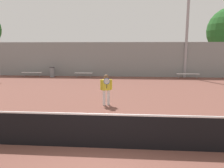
{
  "coord_description": "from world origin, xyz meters",
  "views": [
    {
      "loc": [
        0.75,
        -6.11,
        3.0
      ],
      "look_at": [
        -0.2,
        6.07,
        0.92
      ],
      "focal_mm": 35.0,
      "sensor_mm": 36.0,
      "label": 1
    }
  ],
  "objects_px": {
    "bench_courtside_near": "(32,73)",
    "bench_by_gate": "(188,74)",
    "tennis_net": "(103,131)",
    "light_pole_near_left": "(188,14)",
    "bench_courtside_far": "(84,73)",
    "trash_bin": "(52,72)",
    "tennis_player": "(106,88)"
  },
  "relations": [
    {
      "from": "bench_by_gate",
      "to": "light_pole_near_left",
      "type": "height_order",
      "value": "light_pole_near_left"
    },
    {
      "from": "tennis_player",
      "to": "bench_by_gate",
      "type": "bearing_deg",
      "value": 45.22
    },
    {
      "from": "bench_courtside_far",
      "to": "trash_bin",
      "type": "distance_m",
      "value": 3.24
    },
    {
      "from": "bench_by_gate",
      "to": "light_pole_near_left",
      "type": "bearing_deg",
      "value": 96.98
    },
    {
      "from": "tennis_net",
      "to": "light_pole_near_left",
      "type": "height_order",
      "value": "light_pole_near_left"
    },
    {
      "from": "tennis_net",
      "to": "tennis_player",
      "type": "distance_m",
      "value": 4.9
    },
    {
      "from": "tennis_player",
      "to": "bench_courtside_near",
      "type": "bearing_deg",
      "value": 118.7
    },
    {
      "from": "tennis_player",
      "to": "bench_courtside_far",
      "type": "relative_size",
      "value": 0.92
    },
    {
      "from": "tennis_player",
      "to": "bench_courtside_near",
      "type": "xyz_separation_m",
      "value": [
        -8.68,
        10.32,
        -0.5
      ]
    },
    {
      "from": "bench_courtside_far",
      "to": "trash_bin",
      "type": "relative_size",
      "value": 1.78
    },
    {
      "from": "light_pole_near_left",
      "to": "trash_bin",
      "type": "relative_size",
      "value": 10.88
    },
    {
      "from": "bench_courtside_near",
      "to": "bench_by_gate",
      "type": "relative_size",
      "value": 0.95
    },
    {
      "from": "light_pole_near_left",
      "to": "trash_bin",
      "type": "bearing_deg",
      "value": -176.73
    },
    {
      "from": "bench_courtside_far",
      "to": "bench_by_gate",
      "type": "bearing_deg",
      "value": 0.0
    },
    {
      "from": "tennis_player",
      "to": "trash_bin",
      "type": "distance_m",
      "value": 12.34
    },
    {
      "from": "light_pole_near_left",
      "to": "tennis_net",
      "type": "bearing_deg",
      "value": -111.43
    },
    {
      "from": "bench_courtside_near",
      "to": "bench_by_gate",
      "type": "distance_m",
      "value": 15.49
    },
    {
      "from": "light_pole_near_left",
      "to": "trash_bin",
      "type": "distance_m",
      "value": 14.46
    },
    {
      "from": "bench_by_gate",
      "to": "tennis_player",
      "type": "bearing_deg",
      "value": -123.42
    },
    {
      "from": "tennis_net",
      "to": "light_pole_near_left",
      "type": "bearing_deg",
      "value": 68.57
    },
    {
      "from": "tennis_net",
      "to": "bench_courtside_near",
      "type": "bearing_deg",
      "value": 120.89
    },
    {
      "from": "tennis_net",
      "to": "bench_courtside_far",
      "type": "distance_m",
      "value": 15.65
    },
    {
      "from": "tennis_net",
      "to": "trash_bin",
      "type": "height_order",
      "value": "tennis_net"
    },
    {
      "from": "tennis_player",
      "to": "light_pole_near_left",
      "type": "xyz_separation_m",
      "value": [
        6.71,
        11.18,
        5.19
      ]
    },
    {
      "from": "tennis_player",
      "to": "trash_bin",
      "type": "bearing_deg",
      "value": 110.97
    },
    {
      "from": "trash_bin",
      "to": "bench_courtside_far",
      "type": "bearing_deg",
      "value": -1.72
    },
    {
      "from": "bench_courtside_near",
      "to": "bench_courtside_far",
      "type": "distance_m",
      "value": 5.32
    },
    {
      "from": "tennis_net",
      "to": "bench_courtside_far",
      "type": "relative_size",
      "value": 6.26
    },
    {
      "from": "bench_courtside_near",
      "to": "bench_by_gate",
      "type": "bearing_deg",
      "value": 0.0
    },
    {
      "from": "bench_courtside_near",
      "to": "bench_by_gate",
      "type": "xyz_separation_m",
      "value": [
        15.49,
        0.0,
        0.0
      ]
    },
    {
      "from": "bench_by_gate",
      "to": "trash_bin",
      "type": "relative_size",
      "value": 2.16
    },
    {
      "from": "bench_by_gate",
      "to": "bench_courtside_near",
      "type": "bearing_deg",
      "value": -180.0
    }
  ]
}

